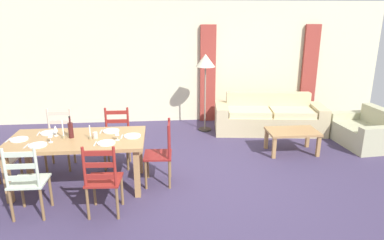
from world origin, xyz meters
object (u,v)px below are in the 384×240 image
Objects in this scene: wine_glass_far_left at (55,129)px; armchair_upholstered at (365,132)px; wine_glass_near_left at (50,135)px; wine_glass_near_right at (117,133)px; coffee_cup_primary at (95,135)px; couch at (269,118)px; dining_table at (77,144)px; dining_chair_near_right at (103,180)px; dining_chair_head_east at (161,153)px; coffee_table at (292,134)px; dining_chair_far_right at (117,138)px; standing_lamp at (205,65)px; dining_chair_near_left at (27,181)px; wine_bottle at (71,130)px; dining_chair_far_left at (60,139)px.

armchair_upholstered is at bearing 11.55° from wine_glass_far_left.
wine_glass_near_left is 1.00× the size of wine_glass_near_right.
armchair_upholstered is (4.52, 1.37, -0.61)m from wine_glass_near_right.
coffee_cup_primary is 0.04× the size of couch.
dining_table is 1.98× the size of dining_chair_near_right.
coffee_table is (2.36, 0.98, -0.12)m from dining_chair_head_east.
wine_glass_near_right is at bearing -159.44° from coffee_table.
wine_glass_near_left is 0.18× the size of coffee_table.
wine_glass_far_left is (-0.78, 0.91, 0.38)m from dining_chair_near_right.
dining_chair_far_right is 2.53m from standing_lamp.
standing_lamp is (1.87, 2.40, 0.62)m from coffee_cup_primary.
dining_chair_near_left is 1.26m from wine_glass_near_right.
dining_table is at bearing -21.67° from wine_glass_far_left.
wine_bottle is 0.68m from wine_glass_near_right.
dining_table is 3.28m from standing_lamp.
couch is (2.91, 2.33, -0.57)m from wine_glass_near_right.
coffee_cup_primary is (-0.20, 0.76, 0.32)m from dining_chair_near_right.
dining_chair_near_left reaches higher than wine_glass_near_right.
dining_chair_far_left is at bearing 121.69° from dining_table.
wine_glass_far_left is at bearing 130.42° from dining_chair_near_right.
dining_chair_far_left reaches higher than coffee_cup_primary.
wine_bottle is at bearing 170.58° from coffee_cup_primary.
standing_lamp is at bearing 46.66° from wine_bottle.
dining_chair_near_right is 1.07× the size of coffee_table.
dining_chair_far_right is at bearing 74.91° from coffee_cup_primary.
standing_lamp reaches higher than dining_chair_far_right.
dining_chair_near_left and dining_chair_far_left have the same top height.
couch is at bearing 43.55° from dining_chair_head_east.
coffee_table is (2.96, 1.11, -0.51)m from wine_glass_near_right.
wine_bottle reaches higher than wine_glass_near_right.
standing_lamp reaches higher than dining_chair_near_left.
dining_chair_near_right and dining_chair_head_east have the same top height.
dining_chair_far_right reaches higher than wine_glass_near_left.
dining_chair_near_right and dining_chair_far_left have the same top height.
armchair_upholstered is (1.56, 0.26, -0.11)m from coffee_table.
wine_bottle is at bearing 178.51° from dining_chair_head_east.
dining_chair_head_east is 0.78× the size of armchair_upholstered.
dining_chair_near_right reaches higher than armchair_upholstered.
dining_chair_near_left is 5.96× the size of wine_glass_far_left.
dining_table is 0.89m from dining_chair_near_left.
armchair_upholstered reaches higher than coffee_table.
dining_chair_near_right is 3.04× the size of wine_bottle.
wine_glass_near_right is 3.00m from standing_lamp.
standing_lamp is at bearing 172.24° from couch.
couch is (3.81, 2.07, -0.57)m from wine_glass_far_left.
armchair_upholstered is at bearing 16.83° from wine_glass_near_right.
dining_chair_head_east is 0.41× the size of couch.
coffee_cup_primary is (0.34, -0.06, -0.07)m from wine_bottle.
dining_chair_head_east reaches higher than armchair_upholstered.
armchair_upholstered is at bearing 14.57° from coffee_cup_primary.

